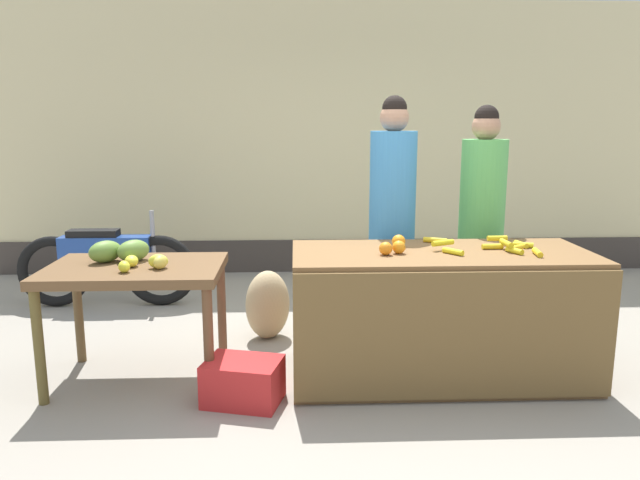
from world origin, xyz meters
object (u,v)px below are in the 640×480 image
at_px(vendor_woman_green_shirt, 481,223).
at_px(produce_sack, 268,305).
at_px(vendor_woman_blue_shirt, 392,221).
at_px(parked_motorcycle, 106,263).
at_px(produce_crate, 243,381).

height_order(vendor_woman_green_shirt, produce_sack, vendor_woman_green_shirt).
bearing_deg(produce_sack, vendor_woman_blue_shirt, -5.19).
distance_m(parked_motorcycle, produce_crate, 2.44).
bearing_deg(vendor_woman_green_shirt, produce_sack, -179.74).
relative_size(produce_crate, produce_sack, 0.83).
xyz_separation_m(vendor_woman_blue_shirt, vendor_woman_green_shirt, (0.70, 0.09, -0.03)).
distance_m(vendor_woman_blue_shirt, produce_crate, 1.65).
relative_size(vendor_woman_green_shirt, parked_motorcycle, 1.11).
distance_m(vendor_woman_blue_shirt, produce_sack, 1.15).
relative_size(vendor_woman_blue_shirt, parked_motorcycle, 1.15).
xyz_separation_m(vendor_woman_green_shirt, parked_motorcycle, (-3.12, 0.89, -0.49)).
height_order(vendor_woman_blue_shirt, produce_crate, vendor_woman_blue_shirt).
distance_m(vendor_woman_blue_shirt, parked_motorcycle, 2.67).
bearing_deg(produce_crate, parked_motorcycle, 124.98).
distance_m(parked_motorcycle, produce_sack, 1.74).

